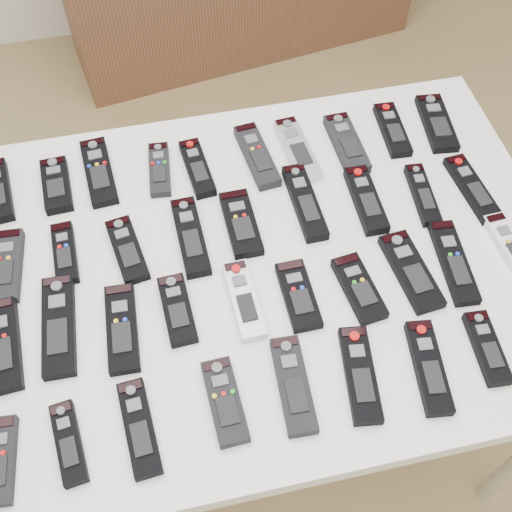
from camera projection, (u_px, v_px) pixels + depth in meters
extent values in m
plane|color=olive|center=(261.00, 427.00, 1.89)|extent=(4.00, 4.00, 0.00)
cube|color=white|center=(256.00, 267.00, 1.30)|extent=(1.25, 0.88, 0.04)
cylinder|color=beige|center=(27.00, 270.00, 1.77)|extent=(0.04, 0.04, 0.74)
cylinder|color=beige|center=(414.00, 202.00, 1.90)|extent=(0.04, 0.04, 0.74)
cube|color=black|center=(56.00, 185.00, 1.39)|extent=(0.06, 0.15, 0.02)
cube|color=black|center=(99.00, 172.00, 1.41)|extent=(0.07, 0.19, 0.02)
cube|color=black|center=(159.00, 170.00, 1.42)|extent=(0.06, 0.15, 0.02)
cube|color=black|center=(197.00, 168.00, 1.42)|extent=(0.06, 0.17, 0.02)
cube|color=black|center=(257.00, 156.00, 1.44)|extent=(0.07, 0.19, 0.02)
cube|color=#B7B7BC|center=(297.00, 150.00, 1.45)|extent=(0.07, 0.19, 0.02)
cube|color=black|center=(347.00, 144.00, 1.46)|extent=(0.06, 0.18, 0.02)
cube|color=black|center=(392.00, 130.00, 1.49)|extent=(0.06, 0.17, 0.02)
cube|color=black|center=(437.00, 123.00, 1.50)|extent=(0.08, 0.18, 0.02)
cube|color=black|center=(6.00, 266.00, 1.27)|extent=(0.07, 0.17, 0.02)
cube|color=black|center=(65.00, 253.00, 1.29)|extent=(0.05, 0.15, 0.02)
cube|color=black|center=(127.00, 250.00, 1.29)|extent=(0.08, 0.16, 0.02)
cube|color=black|center=(191.00, 237.00, 1.31)|extent=(0.06, 0.19, 0.02)
cube|color=black|center=(241.00, 223.00, 1.33)|extent=(0.06, 0.17, 0.02)
cube|color=black|center=(305.00, 202.00, 1.36)|extent=(0.05, 0.20, 0.02)
cube|color=black|center=(366.00, 200.00, 1.36)|extent=(0.05, 0.18, 0.02)
cube|color=black|center=(422.00, 195.00, 1.37)|extent=(0.05, 0.16, 0.02)
cube|color=black|center=(472.00, 189.00, 1.38)|extent=(0.06, 0.19, 0.02)
cube|color=black|center=(2.00, 345.00, 1.17)|extent=(0.07, 0.19, 0.02)
cube|color=black|center=(59.00, 326.00, 1.19)|extent=(0.07, 0.21, 0.02)
cube|color=black|center=(122.00, 328.00, 1.19)|extent=(0.06, 0.18, 0.02)
cube|color=black|center=(177.00, 310.00, 1.21)|extent=(0.06, 0.15, 0.02)
cube|color=#B7B7BC|center=(244.00, 300.00, 1.22)|extent=(0.05, 0.17, 0.02)
cube|color=black|center=(298.00, 295.00, 1.23)|extent=(0.06, 0.15, 0.02)
cube|color=black|center=(359.00, 288.00, 1.24)|extent=(0.07, 0.15, 0.02)
cube|color=black|center=(411.00, 271.00, 1.26)|extent=(0.08, 0.19, 0.02)
cube|color=black|center=(454.00, 262.00, 1.27)|extent=(0.07, 0.20, 0.02)
cube|color=silver|center=(511.00, 248.00, 1.29)|extent=(0.05, 0.17, 0.02)
cube|color=black|center=(1.00, 460.00, 1.05)|extent=(0.05, 0.15, 0.02)
cube|color=black|center=(69.00, 443.00, 1.07)|extent=(0.06, 0.15, 0.02)
cube|color=black|center=(139.00, 428.00, 1.08)|extent=(0.06, 0.17, 0.02)
cube|color=black|center=(225.00, 401.00, 1.11)|extent=(0.06, 0.16, 0.02)
cube|color=black|center=(293.00, 385.00, 1.12)|extent=(0.06, 0.18, 0.02)
cube|color=black|center=(360.00, 374.00, 1.14)|extent=(0.08, 0.19, 0.02)
cube|color=black|center=(429.00, 367.00, 1.14)|extent=(0.07, 0.18, 0.02)
cube|color=black|center=(487.00, 348.00, 1.17)|extent=(0.05, 0.15, 0.02)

